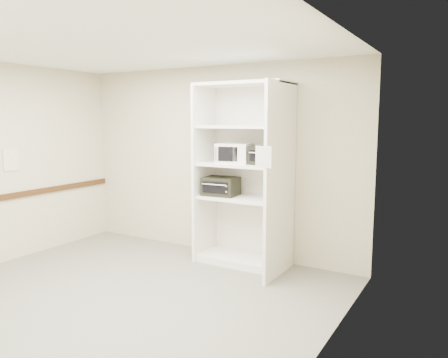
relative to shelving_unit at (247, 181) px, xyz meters
The scene contains 10 objects.
floor 2.15m from the shelving_unit, 111.36° to the right, with size 4.50×4.00×0.01m, color #615C53.
ceiling 2.41m from the shelving_unit, 111.36° to the right, with size 4.50×4.00×0.01m, color white.
wall_back 0.76m from the shelving_unit, 155.96° to the left, with size 4.50×0.02×2.70m, color beige.
wall_right 2.34m from the shelving_unit, 47.07° to the right, with size 0.02×4.00×2.70m, color beige.
shelving_unit is the anchor object (origin of this frame).
microwave 0.41m from the shelving_unit, 169.34° to the right, with size 0.44×0.33×0.26m, color white.
toaster_oven_upper 0.47m from the shelving_unit, ahead, with size 0.41×0.30×0.23m, color black.
toaster_oven_lower 0.38m from the shelving_unit, behind, with size 0.45×0.34×0.25m, color black.
paper_sign 0.91m from the shelving_unit, 49.64° to the right, with size 0.19×0.01×0.24m, color white.
wall_poster 3.24m from the shelving_unit, 153.96° to the right, with size 0.01×0.22×0.30m, color white.
Camera 1 is at (3.28, -3.39, 1.94)m, focal length 35.00 mm.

